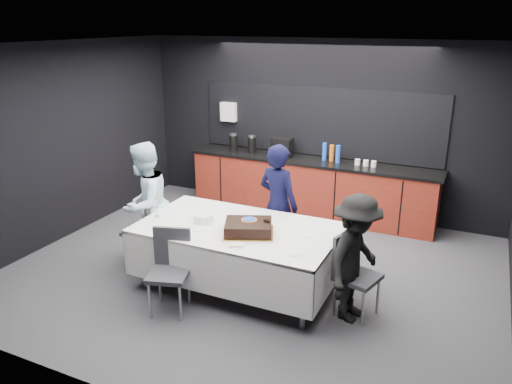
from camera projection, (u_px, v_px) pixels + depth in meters
ground at (253, 271)px, 6.41m from camera, size 6.00×6.00×0.00m
room_shell at (252, 129)px, 5.80m from camera, size 6.04×5.04×2.82m
kitchenette at (310, 183)px, 8.14m from camera, size 4.10×0.64×2.05m
party_table at (238, 237)px, 5.86m from camera, size 2.32×1.32×0.78m
cake_assembly at (248, 228)px, 5.61m from camera, size 0.70×0.64×0.17m
plate_stack at (204, 218)px, 5.93m from camera, size 0.23×0.23×0.10m
loose_plate_near at (200, 229)px, 5.75m from camera, size 0.18×0.18×0.01m
loose_plate_right_a at (306, 234)px, 5.61m from camera, size 0.20×0.20×0.01m
loose_plate_right_b at (294, 252)px, 5.16m from camera, size 0.18×0.18×0.01m
loose_plate_far at (263, 219)px, 6.04m from camera, size 0.20×0.20×0.01m
fork_pile at (236, 245)px, 5.32m from camera, size 0.18×0.15×0.02m
champagne_flute at (156, 204)px, 6.07m from camera, size 0.06×0.06×0.22m
chair_left at (147, 225)px, 6.50m from camera, size 0.49×0.49×0.92m
chair_right at (352, 268)px, 5.37m from camera, size 0.52×0.52×0.92m
chair_near at (170, 264)px, 5.45m from camera, size 0.52×0.52×0.92m
person_center at (278, 205)px, 6.43m from camera, size 0.67×0.53×1.61m
person_left at (145, 204)px, 6.44m from camera, size 0.66×0.82×1.62m
person_right at (355, 259)px, 5.20m from camera, size 0.68×0.99×1.41m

